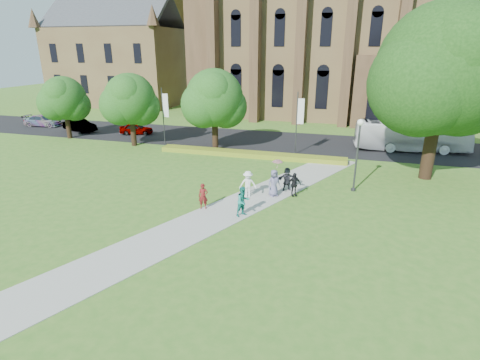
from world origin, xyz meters
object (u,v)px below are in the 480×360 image
(streetlamp, at_px, (358,147))
(car_0, at_px, (136,129))
(car_2, at_px, (43,121))
(pedestrian_0, at_px, (203,196))
(large_tree, at_px, (443,69))
(car_1, at_px, (80,125))
(tour_coach, at_px, (411,136))

(streetlamp, xyz_separation_m, car_0, (-25.10, 12.38, -2.62))
(car_2, height_order, pedestrian_0, pedestrian_0)
(car_0, bearing_deg, large_tree, -119.69)
(car_0, xyz_separation_m, car_2, (-14.50, 0.97, 0.06))
(streetlamp, relative_size, car_2, 1.06)
(streetlamp, height_order, car_0, streetlamp)
(car_0, xyz_separation_m, car_1, (-7.61, -0.48, 0.10))
(large_tree, distance_m, tour_coach, 11.09)
(car_0, bearing_deg, streetlamp, -131.50)
(large_tree, distance_m, pedestrian_0, 19.69)
(streetlamp, distance_m, car_0, 28.11)
(streetlamp, distance_m, car_1, 34.90)
(car_0, bearing_deg, car_2, 70.92)
(streetlamp, height_order, pedestrian_0, streetlamp)
(car_1, bearing_deg, car_0, -71.92)
(car_1, xyz_separation_m, pedestrian_0, (23.40, -17.98, 0.10))
(car_0, bearing_deg, pedestrian_0, -154.72)
(car_1, height_order, car_2, car_1)
(large_tree, height_order, car_2, large_tree)
(car_0, distance_m, car_1, 7.63)
(streetlamp, bearing_deg, pedestrian_0, -146.87)
(streetlamp, xyz_separation_m, car_1, (-32.71, 11.90, -2.52))
(streetlamp, distance_m, car_2, 41.88)
(large_tree, relative_size, car_2, 2.68)
(pedestrian_0, bearing_deg, car_2, 129.63)
(car_1, bearing_deg, streetlamp, -95.55)
(streetlamp, bearing_deg, tour_coach, 67.63)
(car_0, relative_size, pedestrian_0, 2.29)
(tour_coach, bearing_deg, pedestrian_0, 136.06)
(large_tree, height_order, pedestrian_0, large_tree)
(tour_coach, xyz_separation_m, car_2, (-45.05, 0.12, -0.80))
(streetlamp, relative_size, tour_coach, 0.48)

